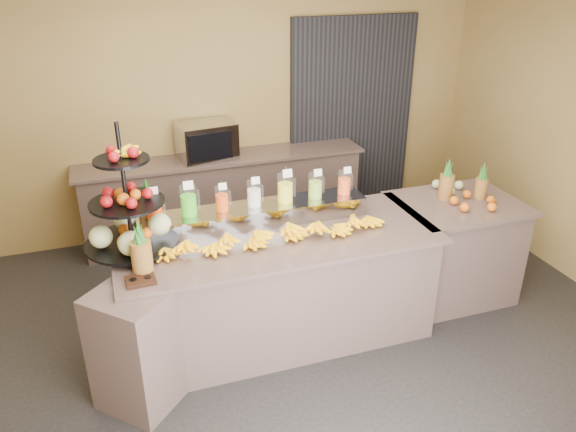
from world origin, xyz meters
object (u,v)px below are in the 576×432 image
banana_heap (273,231)px  condiment_caddy (141,280)px  pitcher_tray (255,215)px  right_fruit_pile (467,195)px  fruit_stand (136,218)px  oven_warmer (207,141)px

banana_heap → condiment_caddy: bearing=-163.8°
pitcher_tray → banana_heap: same height
condiment_caddy → right_fruit_pile: size_ratio=0.47×
fruit_stand → condiment_caddy: size_ratio=5.00×
pitcher_tray → condiment_caddy: 1.15m
fruit_stand → condiment_caddy: fruit_stand is taller
banana_heap → fruit_stand: fruit_stand is taller
banana_heap → oven_warmer: bearing=93.0°
oven_warmer → right_fruit_pile: bearing=-52.1°
fruit_stand → pitcher_tray: bearing=11.2°
fruit_stand → oven_warmer: bearing=67.4°
fruit_stand → banana_heap: bearing=-8.3°
banana_heap → right_fruit_pile: size_ratio=4.40×
right_fruit_pile → fruit_stand: bearing=178.6°
pitcher_tray → oven_warmer: (-0.05, 1.67, 0.12)m
right_fruit_pile → banana_heap: bearing=-175.9°
condiment_caddy → oven_warmer: size_ratio=0.33×
oven_warmer → fruit_stand: bearing=-123.9°
banana_heap → right_fruit_pile: right_fruit_pile is taller
pitcher_tray → right_fruit_pile: bearing=-6.0°
pitcher_tray → fruit_stand: fruit_stand is taller
banana_heap → fruit_stand: size_ratio=1.89×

